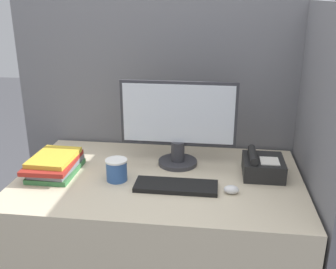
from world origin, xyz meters
The scene contains 9 objects.
cubicle_panel_rear centered at (0.00, 0.85, 0.77)m, with size 1.72×0.04×1.54m.
cubicle_panel_right centered at (0.70, 0.44, 0.77)m, with size 0.04×0.87×1.54m.
desk centered at (0.00, 0.41, 0.38)m, with size 1.32×0.81×0.76m.
monitor centered at (0.07, 0.56, 0.97)m, with size 0.57×0.19×0.42m.
keyboard centered at (0.09, 0.30, 0.77)m, with size 0.37×0.13×0.02m.
mouse centered at (0.33, 0.28, 0.77)m, with size 0.07×0.05×0.04m.
coffee_cup centered at (-0.19, 0.34, 0.81)m, with size 0.10×0.10×0.10m.
book_stack centered at (-0.50, 0.38, 0.80)m, with size 0.22×0.30×0.09m.
desk_telephone centered at (0.48, 0.48, 0.80)m, with size 0.19×0.21×0.12m.
Camera 1 is at (0.25, -1.24, 1.56)m, focal length 42.00 mm.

